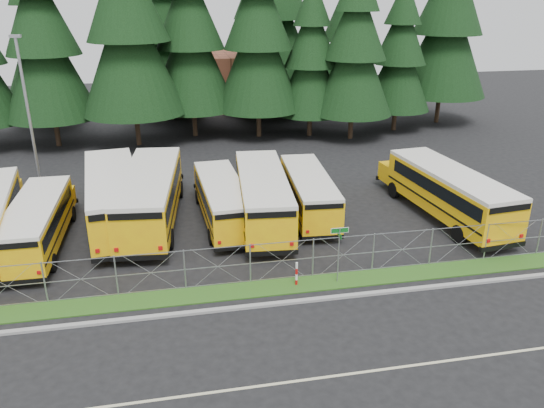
# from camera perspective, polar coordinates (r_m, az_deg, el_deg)

# --- Properties ---
(ground) EXTENTS (120.00, 120.00, 0.00)m
(ground) POSITION_cam_1_polar(r_m,az_deg,el_deg) (26.14, -0.47, -7.13)
(ground) COLOR black
(ground) RESTS_ON ground
(curb) EXTENTS (50.00, 0.25, 0.12)m
(curb) POSITION_cam_1_polar(r_m,az_deg,el_deg) (23.50, 0.94, -10.62)
(curb) COLOR gray
(curb) RESTS_ON ground
(grass_verge) EXTENTS (50.00, 1.40, 0.06)m
(grass_verge) POSITION_cam_1_polar(r_m,az_deg,el_deg) (24.68, 0.26, -8.96)
(grass_verge) COLOR #264F16
(grass_verge) RESTS_ON ground
(road_lane_line) EXTENTS (50.00, 0.12, 0.01)m
(road_lane_line) POSITION_cam_1_polar(r_m,az_deg,el_deg) (19.70, 4.03, -18.30)
(road_lane_line) COLOR beige
(road_lane_line) RESTS_ON ground
(chainlink_fence) EXTENTS (44.00, 0.10, 2.00)m
(chainlink_fence) POSITION_cam_1_polar(r_m,az_deg,el_deg) (24.80, -0.06, -6.22)
(chainlink_fence) COLOR #96989E
(chainlink_fence) RESTS_ON ground
(brick_building) EXTENTS (22.00, 10.00, 6.00)m
(brick_building) POSITION_cam_1_polar(r_m,az_deg,el_deg) (64.01, -1.81, 13.28)
(brick_building) COLOR brown
(brick_building) RESTS_ON ground
(bus_1) EXTENTS (2.41, 10.09, 2.64)m
(bus_1) POSITION_cam_1_polar(r_m,az_deg,el_deg) (30.41, -23.76, -1.99)
(bus_1) COLOR yellow
(bus_1) RESTS_ON ground
(bus_2) EXTENTS (4.38, 12.48, 3.20)m
(bus_2) POSITION_cam_1_polar(r_m,az_deg,el_deg) (31.87, -16.70, 0.61)
(bus_2) COLOR yellow
(bus_2) RESTS_ON ground
(bus_3) EXTENTS (4.12, 12.49, 3.22)m
(bus_3) POSITION_cam_1_polar(r_m,az_deg,el_deg) (31.46, -12.84, 0.74)
(bus_3) COLOR yellow
(bus_3) RESTS_ON ground
(bus_4) EXTENTS (2.86, 10.00, 2.59)m
(bus_4) POSITION_cam_1_polar(r_m,az_deg,el_deg) (31.05, -5.46, 0.31)
(bus_4) COLOR yellow
(bus_4) RESTS_ON ground
(bus_5) EXTENTS (3.69, 11.72, 3.02)m
(bus_5) POSITION_cam_1_polar(r_m,az_deg,el_deg) (30.92, -1.06, 0.74)
(bus_5) COLOR yellow
(bus_5) RESTS_ON ground
(bus_6) EXTENTS (3.02, 10.07, 2.60)m
(bus_6) POSITION_cam_1_polar(r_m,az_deg,el_deg) (32.19, 3.85, 1.18)
(bus_6) COLOR yellow
(bus_6) RESTS_ON ground
(bus_east) EXTENTS (3.89, 11.86, 3.05)m
(bus_east) POSITION_cam_1_polar(r_m,az_deg,el_deg) (33.08, 18.11, 1.09)
(bus_east) COLOR yellow
(bus_east) RESTS_ON ground
(street_sign) EXTENTS (0.84, 0.55, 2.81)m
(street_sign) POSITION_cam_1_polar(r_m,az_deg,el_deg) (24.37, 7.23, -4.21)
(street_sign) COLOR #96989E
(street_sign) RESTS_ON ground
(striped_bollard) EXTENTS (0.11, 0.11, 1.20)m
(striped_bollard) POSITION_cam_1_polar(r_m,az_deg,el_deg) (24.61, 2.66, -7.54)
(striped_bollard) COLOR #B20C0C
(striped_bollard) RESTS_ON ground
(light_standard) EXTENTS (0.70, 0.35, 10.14)m
(light_standard) POSITION_cam_1_polar(r_m,az_deg,el_deg) (38.97, -24.79, 9.34)
(light_standard) COLOR #96989E
(light_standard) RESTS_ON ground
(conifer_2) EXTENTS (7.76, 7.76, 17.16)m
(conifer_2) POSITION_cam_1_polar(r_m,az_deg,el_deg) (49.10, -23.37, 15.48)
(conifer_2) COLOR black
(conifer_2) RESTS_ON ground
(conifer_3) EXTENTS (8.82, 8.82, 19.50)m
(conifer_3) POSITION_cam_1_polar(r_m,az_deg,el_deg) (47.11, -15.23, 17.69)
(conifer_3) COLOR black
(conifer_3) RESTS_ON ground
(conifer_4) EXTENTS (7.88, 7.88, 17.44)m
(conifer_4) POSITION_cam_1_polar(r_m,az_deg,el_deg) (49.34, -8.80, 17.13)
(conifer_4) COLOR black
(conifer_4) RESTS_ON ground
(conifer_5) EXTENTS (7.89, 7.89, 17.45)m
(conifer_5) POSITION_cam_1_polar(r_m,az_deg,el_deg) (48.64, -1.51, 17.30)
(conifer_5) COLOR black
(conifer_5) RESTS_ON ground
(conifer_6) EXTENTS (6.31, 6.31, 13.95)m
(conifer_6) POSITION_cam_1_polar(r_m,az_deg,el_deg) (49.26, 4.25, 15.27)
(conifer_6) COLOR black
(conifer_6) RESTS_ON ground
(conifer_7) EXTENTS (7.11, 7.11, 15.71)m
(conifer_7) POSITION_cam_1_polar(r_m,az_deg,el_deg) (48.50, 8.92, 16.01)
(conifer_7) COLOR black
(conifer_7) RESTS_ON ground
(conifer_8) EXTENTS (6.31, 6.31, 13.97)m
(conifer_8) POSITION_cam_1_polar(r_m,az_deg,el_deg) (52.56, 13.58, 15.17)
(conifer_8) COLOR black
(conifer_8) RESTS_ON ground
(conifer_9) EXTENTS (8.72, 8.72, 19.29)m
(conifer_9) POSITION_cam_1_polar(r_m,az_deg,el_deg) (56.86, 18.37, 17.88)
(conifer_9) COLOR black
(conifer_9) RESTS_ON ground
(conifer_10) EXTENTS (7.34, 7.34, 16.22)m
(conifer_10) POSITION_cam_1_polar(r_m,az_deg,el_deg) (56.84, -23.95, 15.58)
(conifer_10) COLOR black
(conifer_10) RESTS_ON ground
(conifer_11) EXTENTS (7.93, 7.93, 17.54)m
(conifer_11) POSITION_cam_1_polar(r_m,az_deg,el_deg) (56.54, -11.37, 17.62)
(conifer_11) COLOR black
(conifer_11) RESTS_ON ground
(conifer_12) EXTENTS (9.99, 9.99, 22.10)m
(conifer_12) POSITION_cam_1_polar(r_m,az_deg,el_deg) (57.15, -0.08, 20.35)
(conifer_12) COLOR black
(conifer_12) RESTS_ON ground
(conifer_13) EXTENTS (7.73, 7.73, 17.09)m
(conifer_13) POSITION_cam_1_polar(r_m,az_deg,el_deg) (59.26, 8.37, 17.76)
(conifer_13) COLOR black
(conifer_13) RESTS_ON ground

